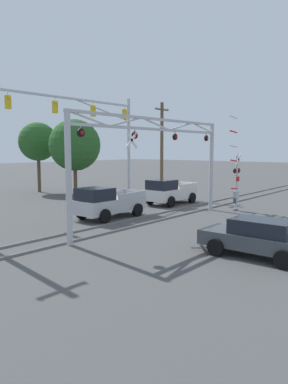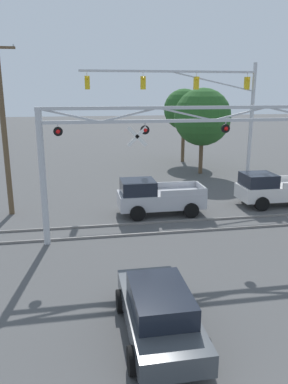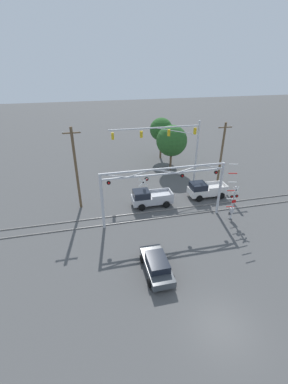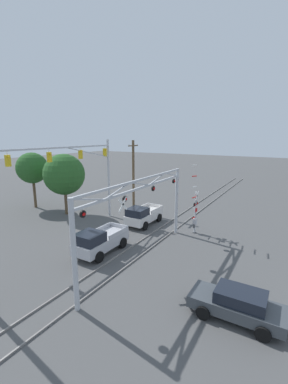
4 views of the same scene
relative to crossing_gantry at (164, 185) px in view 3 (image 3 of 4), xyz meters
The scene contains 13 objects.
ground_plane 13.13m from the crossing_gantry, 89.94° to the right, with size 200.00×200.00×0.00m, color #4C4C4C.
rail_track_near 3.97m from the crossing_gantry, 87.36° to the left, with size 80.00×0.08×0.10m, color gray.
rail_track_far 4.32m from the crossing_gantry, 89.56° to the left, with size 80.00×0.08×0.10m, color gray.
crossing_gantry is the anchor object (origin of this frame).
crossing_signal_mast 7.32m from the crossing_gantry, 12.11° to the right, with size 1.63×0.35×6.32m.
traffic_signal_span 9.34m from the crossing_gantry, 63.74° to the left, with size 11.49×0.39×8.26m.
pickup_truck_lead 4.49m from the crossing_gantry, 100.23° to the left, with size 4.60×2.14×1.92m.
pickup_truck_following 8.06m from the crossing_gantry, 29.67° to the left, with size 4.56×2.14×1.92m.
sedan_waiting 8.23m from the crossing_gantry, 110.54° to the right, with size 2.01×4.39×1.50m.
utility_pole_left 9.55m from the crossing_gantry, 151.17° to the left, with size 1.80×0.28×9.13m.
utility_pole_right 12.09m from the crossing_gantry, 35.28° to the left, with size 1.80×0.28×8.14m.
background_tree_beyond_span 18.93m from the crossing_gantry, 74.48° to the left, with size 3.69×3.69×6.71m.
background_tree_far_left_verge 13.82m from the crossing_gantry, 68.51° to the left, with size 4.48×4.48×6.74m.
Camera 3 is at (-7.06, -9.06, 15.08)m, focal length 24.00 mm.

